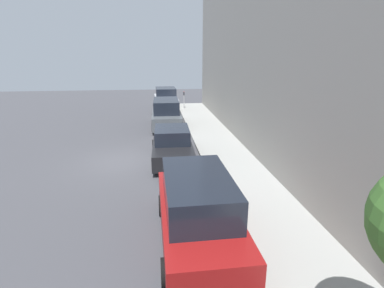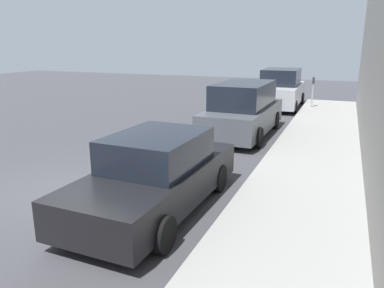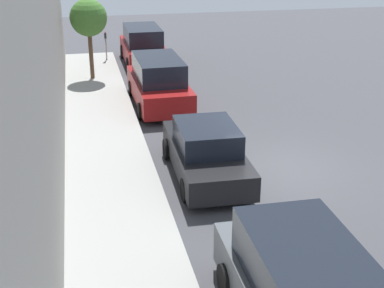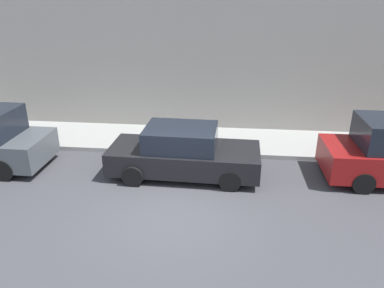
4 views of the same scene
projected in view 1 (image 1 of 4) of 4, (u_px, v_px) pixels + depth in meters
The scene contains 7 objects.
ground_plane at pixel (128, 161), 14.17m from camera, with size 60.00×60.00×0.00m, color #424247.
sidewalk at pixel (226, 156), 14.70m from camera, with size 2.54×32.00×0.15m.
parked_minivan_second at pixel (198, 210), 7.86m from camera, with size 2.02×4.92×1.90m.
parked_sedan_third at pixel (172, 145), 14.18m from camera, with size 1.93×4.55×1.54m.
parked_minivan_fourth at pixel (166, 114), 20.58m from camera, with size 2.02×4.93×1.90m.
parked_suv_fifth at pixel (166, 100), 26.97m from camera, with size 2.08×4.84×1.98m.
parking_meter_far at pixel (184, 98), 26.86m from camera, with size 0.11×0.15×1.51m.
Camera 1 is at (1.43, -13.61, 4.85)m, focal length 28.00 mm.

